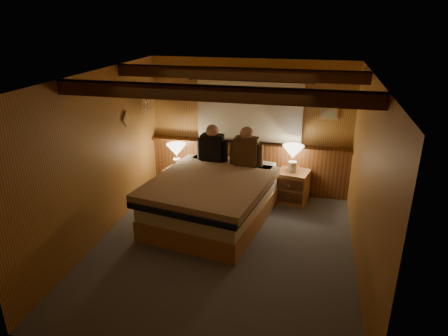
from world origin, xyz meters
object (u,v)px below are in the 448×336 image
(lamp_right, at_px, (293,154))
(person_left, at_px, (212,146))
(duffel_bag, at_px, (193,185))
(nightstand_right, at_px, (292,186))
(bed, at_px, (213,198))
(lamp_left, at_px, (176,151))
(person_right, at_px, (246,150))
(nightstand_left, at_px, (179,182))

(lamp_right, height_order, person_left, person_left)
(person_left, distance_m, duffel_bag, 0.92)
(lamp_right, xyz_separation_m, person_left, (-1.35, -0.22, 0.11))
(lamp_right, relative_size, duffel_bag, 0.75)
(nightstand_right, xyz_separation_m, duffel_bag, (-1.79, -0.12, -0.11))
(bed, distance_m, lamp_left, 1.29)
(person_right, bearing_deg, lamp_left, 175.31)
(bed, relative_size, duffel_bag, 3.86)
(nightstand_left, relative_size, person_left, 0.81)
(nightstand_left, relative_size, duffel_bag, 0.85)
(lamp_left, bearing_deg, person_right, -7.57)
(bed, height_order, lamp_right, lamp_right)
(person_left, bearing_deg, lamp_left, 176.21)
(lamp_left, xyz_separation_m, duffel_bag, (0.27, 0.03, -0.64))
(nightstand_left, xyz_separation_m, nightstand_right, (2.02, 0.18, 0.03))
(lamp_left, relative_size, person_right, 0.65)
(duffel_bag, bearing_deg, lamp_right, 18.07)
(lamp_left, relative_size, person_left, 0.68)
(lamp_left, distance_m, duffel_bag, 0.70)
(bed, relative_size, lamp_left, 5.38)
(nightstand_left, height_order, lamp_left, lamp_left)
(bed, relative_size, lamp_right, 5.18)
(nightstand_left, height_order, person_right, person_right)
(nightstand_left, distance_m, lamp_left, 0.57)
(bed, height_order, duffel_bag, bed)
(person_right, bearing_deg, lamp_right, 25.73)
(nightstand_left, bearing_deg, person_right, 5.72)
(lamp_right, xyz_separation_m, duffel_bag, (-1.76, -0.12, -0.71))
(duffel_bag, bearing_deg, bed, -40.52)
(lamp_left, bearing_deg, person_left, -6.12)
(nightstand_right, relative_size, lamp_right, 1.27)
(nightstand_left, relative_size, lamp_left, 1.19)
(lamp_left, bearing_deg, bed, -43.59)
(person_left, relative_size, duffel_bag, 1.06)
(bed, xyz_separation_m, lamp_left, (-0.88, 0.84, 0.43))
(lamp_left, height_order, lamp_right, lamp_right)
(bed, xyz_separation_m, duffel_bag, (-0.61, 0.87, -0.21))
(nightstand_left, relative_size, nightstand_right, 0.90)
(lamp_left, distance_m, lamp_right, 2.04)
(bed, bearing_deg, person_left, 114.71)
(bed, bearing_deg, nightstand_left, 146.25)
(nightstand_left, distance_m, person_right, 1.46)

